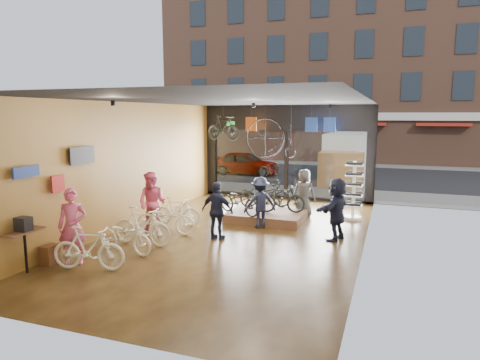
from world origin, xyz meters
The scene contains 35 objects.
ground_plane centered at (0.00, 0.00, -0.02)m, with size 7.00×12.00×0.04m, color black.
ceiling centered at (0.00, 0.00, 3.82)m, with size 7.00×12.00×0.04m, color black.
wall_left centered at (-3.52, 0.00, 1.90)m, with size 0.04×12.00×3.80m, color olive.
wall_right centered at (3.52, 0.00, 1.90)m, with size 0.04×12.00×3.80m, color beige.
wall_back centered at (0.00, -6.02, 1.90)m, with size 7.00×0.04×3.80m, color beige.
storefront centered at (0.00, 6.00, 1.90)m, with size 7.00×0.26×3.80m, color black, non-canonical shape.
exit_sign centered at (-2.40, 5.88, 3.05)m, with size 0.35×0.06×0.18m, color #198C26.
street_road centered at (0.00, 15.00, -0.01)m, with size 30.00×18.00×0.02m, color black.
sidewalk_near centered at (0.00, 7.20, 0.06)m, with size 30.00×2.40×0.12m, color slate.
sidewalk_far centered at (0.00, 19.00, 0.06)m, with size 30.00×2.00×0.12m, color slate.
opposite_building centered at (0.00, 21.50, 7.00)m, with size 26.00×5.00×14.00m, color brown.
street_car centered at (-3.89, 12.00, 0.68)m, with size 1.60×3.97×1.35m, color gray.
box_truck centered at (1.87, 11.00, 1.23)m, with size 2.09×6.26×2.47m, color silver, non-canonical shape.
floor_bike_1 centered at (-2.15, -3.64, 0.50)m, with size 0.47×1.66×1.00m, color white.
floor_bike_2 centered at (-2.09, -2.36, 0.44)m, with size 0.59×1.68×0.88m, color white.
floor_bike_3 centered at (-2.03, -1.67, 0.52)m, with size 0.49×1.74×1.05m, color white.
floor_bike_4 centered at (-1.97, -0.53, 0.46)m, with size 0.62×1.77×0.93m, color white.
floor_bike_5 centered at (-2.14, 0.48, 0.46)m, with size 0.43×1.52×0.91m, color white.
display_platform centered at (0.32, 1.99, 0.15)m, with size 2.40×1.80×0.30m, color #533525.
display_bike_left centered at (-0.40, 1.36, 0.74)m, with size 0.59×1.68×0.88m, color black.
display_bike_mid centered at (0.80, 2.03, 0.76)m, with size 0.43×1.52×0.91m, color black.
display_bike_right centered at (0.09, 2.64, 0.75)m, with size 0.60×1.71×0.90m, color black.
customer_0 centered at (-2.75, -3.41, 0.89)m, with size 0.65×0.42×1.77m, color #CC4C72.
customer_1 centered at (-2.37, -0.57, 0.90)m, with size 0.88×0.68×1.80m, color #CC4C72.
customer_2 centered at (-0.37, -0.50, 0.81)m, with size 0.95×0.39×1.62m, color #161C33.
customer_3 centered at (0.37, 1.09, 0.78)m, with size 1.01×0.58×1.56m, color #161C33.
customer_4 centered at (1.34, 3.01, 0.81)m, with size 0.79×0.51×1.61m, color #3F3F44.
customer_5 centered at (2.71, 0.59, 0.86)m, with size 1.60×0.51×1.73m, color #161C33.
sunglasses_rack centered at (2.95, 3.13, 0.97)m, with size 0.57×0.47×1.93m, color white, non-canonical shape.
wall_merch centered at (-3.38, -3.50, 1.30)m, with size 0.40×2.40×2.60m, color navy, non-canonical shape.
penny_farthing centered at (-0.15, 4.43, 2.50)m, with size 1.87×0.06×1.50m, color black, non-canonical shape.
hung_bike centered at (-2.08, 4.20, 2.93)m, with size 0.45×1.58×0.95m, color black.
jersey_left centered at (-1.28, 5.20, 3.05)m, with size 0.45×0.03×0.55m, color #CC5919.
jersey_mid centered at (1.13, 5.20, 3.05)m, with size 0.45×0.03×0.55m, color #1E3F99.
jersey_right centered at (1.81, 5.20, 3.05)m, with size 0.45×0.03×0.55m, color #1E3F99.
Camera 1 is at (4.08, -11.09, 3.43)m, focal length 32.00 mm.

